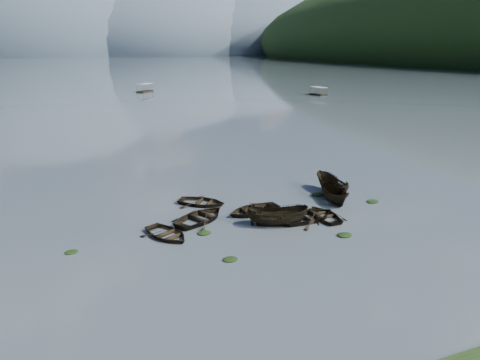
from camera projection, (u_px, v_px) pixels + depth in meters
name	position (u px, v px, depth m)	size (l,w,h in m)	color
ground_plane	(304.00, 258.00, 28.71)	(2400.00, 2400.00, 0.00)	#49555C
haze_mtn_b	(44.00, 55.00, 811.34)	(520.00, 520.00, 340.00)	#475666
haze_mtn_c	(150.00, 54.00, 879.39)	(520.00, 520.00, 260.00)	#475666
haze_mtn_d	(232.00, 54.00, 940.64)	(520.00, 520.00, 220.00)	#475666
rowboat_0	(167.00, 237.00, 31.89)	(3.01, 4.21, 0.87)	black
rowboat_1	(201.00, 221.00, 34.86)	(3.55, 4.98, 1.03)	black
rowboat_2	(277.00, 225.00, 33.97)	(1.81, 4.82, 1.86)	black
rowboat_3	(324.00, 217.00, 35.57)	(2.84, 3.98, 0.82)	black
rowboat_4	(309.00, 220.00, 35.07)	(3.53, 4.94, 1.02)	black
rowboat_5	(334.00, 202.00, 39.12)	(1.64, 4.36, 1.68)	black
rowboat_6	(202.00, 205.00, 38.43)	(3.11, 4.35, 0.90)	black
rowboat_7	(254.00, 213.00, 36.46)	(3.38, 4.73, 0.98)	black
rowboat_8	(331.00, 193.00, 41.37)	(1.87, 4.98, 1.92)	black
weed_clump_0	(230.00, 260.00, 28.41)	(1.02, 0.84, 0.22)	black
weed_clump_1	(204.00, 234.00, 32.44)	(1.07, 0.86, 0.24)	black
weed_clump_2	(344.00, 236.00, 32.07)	(1.16, 0.93, 0.25)	black
weed_clump_3	(312.00, 210.00, 37.10)	(0.86, 0.73, 0.19)	black
weed_clump_4	(372.00, 202.00, 39.07)	(1.16, 0.92, 0.24)	black
weed_clump_5	(71.00, 253.00, 29.44)	(0.93, 0.75, 0.20)	black
weed_clump_6	(185.00, 227.00, 33.60)	(0.91, 0.76, 0.19)	black
weed_clump_7	(318.00, 195.00, 40.87)	(1.24, 0.99, 0.27)	black
pontoon_centre	(145.00, 92.00, 135.79)	(2.64, 6.35, 2.43)	black
pontoon_right	(318.00, 95.00, 126.79)	(2.44, 5.87, 2.25)	black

